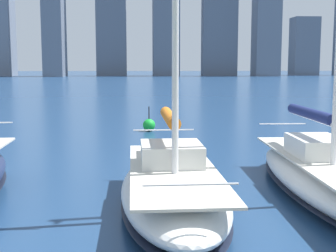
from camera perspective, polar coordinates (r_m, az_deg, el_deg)
The scene contains 4 objects.
city_skyline at distance 165.23m, azimuth -5.15°, elevation 13.59°, with size 171.05×22.29×54.94m.
sailboat_navy at distance 14.00m, azimuth 18.28°, elevation -5.55°, with size 2.59×9.36×11.85m.
sailboat_orange at distance 11.98m, azimuth 0.59°, elevation -7.28°, with size 2.70×7.77×11.03m.
channel_buoy at distance 26.38m, azimuth -2.33°, elevation 0.13°, with size 0.70×0.70×1.40m.
Camera 1 is at (0.59, 4.92, 3.70)m, focal length 50.00 mm.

